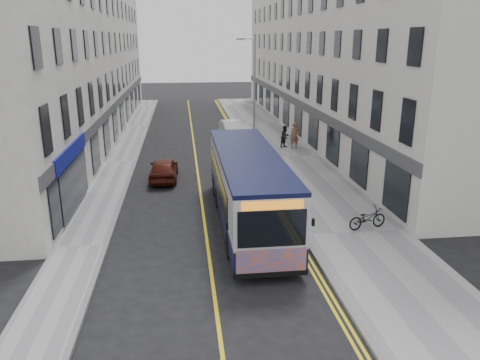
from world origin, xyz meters
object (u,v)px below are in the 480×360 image
object	(u,v)px
bicycle	(367,218)
pedestrian_far	(285,137)
streetlamp	(253,91)
pedestrian_near	(295,136)
car_maroon	(164,169)
car_white	(232,130)
city_bus	(248,186)

from	to	relation	value
bicycle	pedestrian_far	distance (m)	15.63
bicycle	streetlamp	bearing A→B (deg)	-3.17
streetlamp	bicycle	world-z (taller)	streetlamp
pedestrian_near	car_maroon	size ratio (longest dim) A/B	0.48
car_white	car_maroon	world-z (taller)	car_white
bicycle	car_maroon	world-z (taller)	car_maroon
city_bus	car_maroon	bearing A→B (deg)	118.47
city_bus	bicycle	distance (m)	5.28
pedestrian_far	car_maroon	xyz separation A→B (m)	(-8.70, -6.90, -0.27)
car_maroon	pedestrian_far	bearing A→B (deg)	-139.77
city_bus	pedestrian_far	world-z (taller)	city_bus
bicycle	car_white	xyz separation A→B (m)	(-3.66, 20.02, 0.13)
streetlamp	car_white	world-z (taller)	streetlamp
city_bus	car_maroon	xyz separation A→B (m)	(-3.92, 7.24, -1.09)
city_bus	pedestrian_far	xyz separation A→B (m)	(4.77, 14.14, -0.82)
streetlamp	car_maroon	world-z (taller)	streetlamp
pedestrian_far	car_white	world-z (taller)	pedestrian_far
city_bus	bicycle	xyz separation A→B (m)	(4.93, -1.49, -1.17)
bicycle	car_maroon	distance (m)	12.44
streetlamp	city_bus	bearing A→B (deg)	-99.49
car_maroon	bicycle	bearing A→B (deg)	137.22
bicycle	pedestrian_far	size ratio (longest dim) A/B	1.09
pedestrian_far	streetlamp	bearing A→B (deg)	159.23
bicycle	pedestrian_far	world-z (taller)	pedestrian_far
streetlamp	bicycle	xyz separation A→B (m)	(2.69, -14.92, -3.80)
pedestrian_far	city_bus	bearing A→B (deg)	-145.06
city_bus	pedestrian_near	size ratio (longest dim) A/B	5.84
streetlamp	pedestrian_far	world-z (taller)	streetlamp
streetlamp	city_bus	xyz separation A→B (m)	(-2.24, -13.43, -2.62)
car_white	streetlamp	bearing A→B (deg)	-84.32
bicycle	car_white	distance (m)	20.35
bicycle	pedestrian_near	distance (m)	15.29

